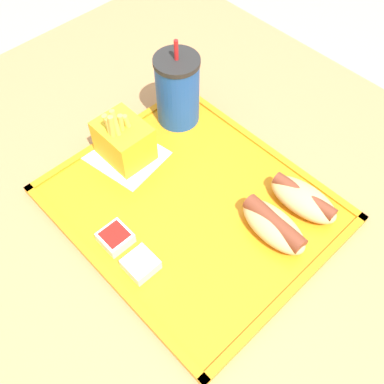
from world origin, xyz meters
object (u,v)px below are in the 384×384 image
hot_dog_near (274,225)px  hot_dog_far (303,199)px  sauce_cup_ketchup (115,237)px  soda_cup (178,90)px  fries_carton (124,141)px  sauce_cup_mayo (141,264)px

hot_dog_near → hot_dog_far: bearing=90.0°
hot_dog_far → hot_dog_near: 0.07m
sauce_cup_ketchup → soda_cup: bearing=117.5°
sauce_cup_ketchup → hot_dog_near: bearing=49.9°
soda_cup → hot_dog_near: bearing=-12.9°
fries_carton → sauce_cup_ketchup: (0.12, -0.12, -0.03)m
hot_dog_far → sauce_cup_ketchup: hot_dog_far is taller
hot_dog_far → sauce_cup_mayo: (-0.09, -0.25, -0.01)m
hot_dog_far → soda_cup: bearing=-178.6°
hot_dog_far → fries_carton: (-0.27, -0.13, 0.02)m
sauce_cup_mayo → fries_carton: bearing=147.0°
soda_cup → fries_carton: (0.01, -0.13, -0.03)m
hot_dog_near → sauce_cup_ketchup: size_ratio=2.74×
sauce_cup_ketchup → fries_carton: bearing=136.2°
soda_cup → hot_dog_near: size_ratio=1.40×
hot_dog_far → hot_dog_near: size_ratio=1.01×
soda_cup → sauce_cup_ketchup: 0.28m
hot_dog_near → sauce_cup_ketchup: bearing=-130.1°
soda_cup → sauce_cup_mayo: 0.31m
hot_dog_far → hot_dog_near: hot_dog_near is taller
hot_dog_near → sauce_cup_ketchup: (-0.15, -0.18, -0.01)m
hot_dog_near → fries_carton: bearing=-166.9°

